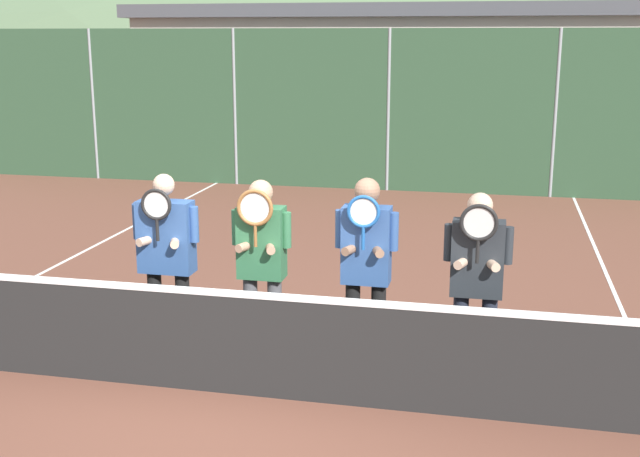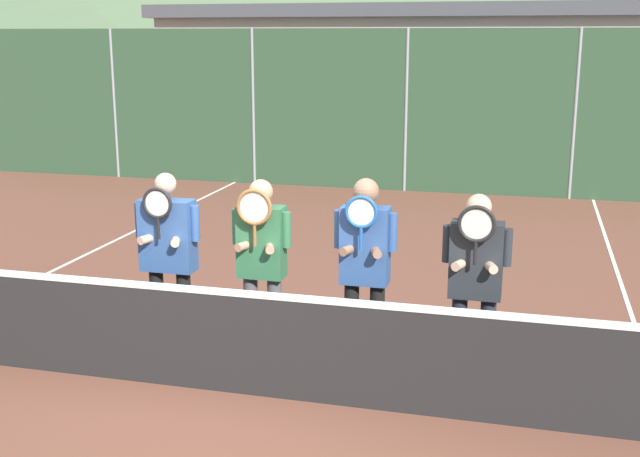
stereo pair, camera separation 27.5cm
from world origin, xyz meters
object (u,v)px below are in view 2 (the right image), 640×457
object	(u,v)px
player_center_left	(261,256)
car_far_left	(230,120)
player_leftmost	(168,250)
player_center_right	(365,261)
player_rightmost	(475,275)
car_left_of_center	(420,127)

from	to	relation	value
player_center_left	car_far_left	world-z (taller)	player_center_left
player_leftmost	player_center_right	distance (m)	1.84
player_leftmost	player_rightmost	bearing A→B (deg)	0.22
player_rightmost	car_far_left	distance (m)	14.28
player_leftmost	player_center_right	size ratio (longest dim) A/B	0.98
player_center_left	player_center_right	bearing A→B (deg)	-2.31
player_center_left	player_center_right	xyz separation A→B (m)	(0.96, -0.04, 0.03)
player_leftmost	player_center_left	distance (m)	0.88
player_leftmost	player_rightmost	distance (m)	2.78
player_leftmost	player_center_left	size ratio (longest dim) A/B	1.02
player_center_right	car_left_of_center	distance (m)	12.27
player_center_left	car_far_left	size ratio (longest dim) A/B	0.43
car_left_of_center	player_center_left	bearing A→B (deg)	-88.81
player_center_right	car_left_of_center	world-z (taller)	player_center_right
player_rightmost	car_left_of_center	world-z (taller)	player_rightmost
player_center_left	player_rightmost	xyz separation A→B (m)	(1.90, -0.05, -0.02)
player_leftmost	car_left_of_center	distance (m)	12.25
player_leftmost	player_center_left	xyz separation A→B (m)	(0.88, 0.07, -0.01)
player_rightmost	car_far_left	world-z (taller)	car_far_left
player_leftmost	player_center_right	bearing A→B (deg)	0.84
player_leftmost	player_center_right	xyz separation A→B (m)	(1.84, 0.03, 0.02)
car_left_of_center	car_far_left	bearing A→B (deg)	177.25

